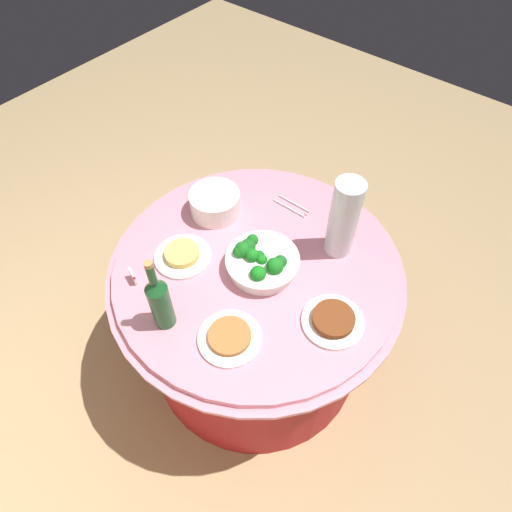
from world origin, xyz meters
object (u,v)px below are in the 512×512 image
wine_bottle (160,301)px  food_plate_stir_fry (333,320)px  food_plate_noodles (182,255)px  broccoli_bowl (261,261)px  label_placard_front (133,276)px  serving_tongs (293,207)px  food_plate_peanuts (230,337)px  plate_stack (215,203)px  decorative_fruit_vase (343,220)px

wine_bottle → food_plate_stir_fry: bearing=-141.5°
food_plate_noodles → food_plate_stir_fry: size_ratio=1.00×
broccoli_bowl → label_placard_front: broccoli_bowl is taller
wine_bottle → food_plate_noodles: 0.31m
serving_tongs → label_placard_front: (0.24, 0.68, 0.03)m
food_plate_peanuts → broccoli_bowl: bearing=-70.7°
plate_stack → food_plate_peanuts: 0.61m
broccoli_bowl → food_plate_peanuts: 0.32m
broccoli_bowl → wine_bottle: size_ratio=0.83×
food_plate_peanuts → food_plate_noodles: 0.40m
food_plate_peanuts → label_placard_front: bearing=5.7°
plate_stack → serving_tongs: 0.33m
broccoli_bowl → food_plate_stir_fry: 0.34m
plate_stack → food_plate_stir_fry: bearing=168.4°
broccoli_bowl → food_plate_peanuts: broccoli_bowl is taller
decorative_fruit_vase → food_plate_peanuts: 0.59m
food_plate_peanuts → label_placard_front: size_ratio=4.00×
food_plate_peanuts → food_plate_noodles: food_plate_noodles is taller
broccoli_bowl → food_plate_peanuts: bearing=109.3°
broccoli_bowl → food_plate_noodles: 0.31m
plate_stack → food_plate_noodles: size_ratio=0.95×
broccoli_bowl → decorative_fruit_vase: size_ratio=0.82×
serving_tongs → food_plate_peanuts: 0.67m
plate_stack → food_plate_noodles: bearing=104.2°
food_plate_noodles → broccoli_bowl: bearing=-150.8°
decorative_fruit_vase → serving_tongs: decorative_fruit_vase is taller
broccoli_bowl → food_plate_stir_fry: size_ratio=1.27×
food_plate_peanuts → food_plate_noodles: bearing=-21.8°
food_plate_noodles → decorative_fruit_vase: bearing=-136.3°
wine_bottle → decorative_fruit_vase: 0.72m
decorative_fruit_vase → food_plate_stir_fry: size_ratio=1.55×
decorative_fruit_vase → serving_tongs: size_ratio=2.04×
decorative_fruit_vase → food_plate_stir_fry: bearing=120.2°
food_plate_peanuts → decorative_fruit_vase: bearing=-96.5°
decorative_fruit_vase → food_plate_noodles: 0.63m
food_plate_peanuts → label_placard_front: label_placard_front is taller
wine_bottle → serving_tongs: size_ratio=2.02×
broccoli_bowl → serving_tongs: (0.10, -0.34, -0.04)m
wine_bottle → decorative_fruit_vase: bearing=-113.4°
decorative_fruit_vase → broccoli_bowl: bearing=57.7°
label_placard_front → broccoli_bowl: bearing=-134.0°
serving_tongs → food_plate_noodles: (0.17, 0.49, 0.01)m
serving_tongs → food_plate_stir_fry: 0.57m
plate_stack → wine_bottle: bearing=113.8°
serving_tongs → food_plate_noodles: size_ratio=0.76×
plate_stack → decorative_fruit_vase: bearing=-162.9°
serving_tongs → food_plate_peanuts: food_plate_peanuts is taller
broccoli_bowl → label_placard_front: size_ratio=5.09×
serving_tongs → plate_stack: bearing=43.2°
food_plate_stir_fry → label_placard_front: (0.67, 0.32, 0.02)m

